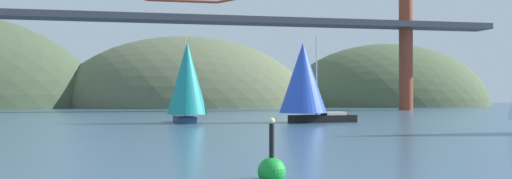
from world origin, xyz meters
name	(u,v)px	position (x,y,z in m)	size (l,w,h in m)	color
headland_center	(186,107)	(5.00, 135.00, 0.00)	(63.12, 44.00, 35.53)	#5B6647
headland_right	(387,106)	(60.00, 135.00, 0.00)	(56.82, 44.00, 33.73)	#4C5B3D
suspension_bridge	(183,15)	(0.00, 95.00, 17.98)	(126.41, 6.00, 37.76)	brown
sailboat_teal_sail	(187,81)	(-4.32, 50.35, 4.79)	(4.60, 8.46, 9.68)	navy
sailboat_blue_spinnaker	(304,80)	(8.95, 48.80, 4.85)	(9.46, 5.97, 9.85)	black
channel_buoy	(272,170)	(-6.17, 5.39, 0.37)	(1.10, 1.10, 2.64)	green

